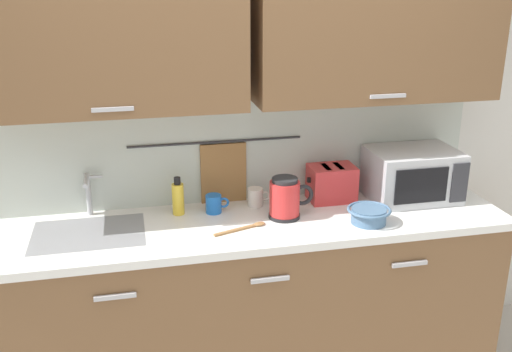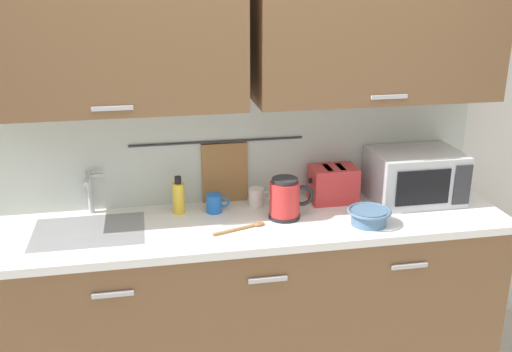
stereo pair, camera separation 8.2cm
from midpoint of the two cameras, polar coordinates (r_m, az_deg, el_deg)
counter_unit at (r=3.12m, az=0.49°, el=-11.76°), size 2.53×0.64×0.90m
back_wall_assembly at (r=2.95m, az=-0.15°, el=8.65°), size 3.70×0.41×2.50m
sink_faucet at (r=3.04m, az=-15.04°, el=-1.09°), size 0.09×0.17×0.22m
microwave at (r=3.24m, az=15.79°, el=-0.00°), size 0.46×0.35×0.27m
electric_kettle at (r=2.92m, az=3.67°, el=-2.20°), size 0.23×0.16×0.21m
dish_soap_bottle at (r=2.99m, az=-6.71°, el=-2.04°), size 0.06×0.06×0.20m
mug_near_sink at (r=3.00m, az=-3.24°, el=-2.65°), size 0.12×0.08×0.09m
mixing_bowl at (r=2.92m, az=11.65°, el=-3.78°), size 0.21×0.21×0.08m
toaster at (r=3.15m, az=8.21°, el=-0.76°), size 0.26×0.17×0.19m
mug_by_kettle at (r=3.08m, az=0.83°, el=-2.04°), size 0.12×0.08×0.09m
wooden_spoon at (r=2.83m, az=-0.19°, el=-4.98°), size 0.27×0.12×0.01m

